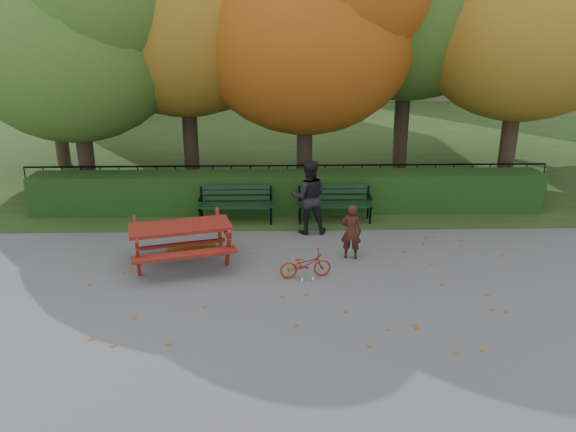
{
  "coord_description": "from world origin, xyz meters",
  "views": [
    {
      "loc": [
        -0.39,
        -9.32,
        4.68
      ],
      "look_at": [
        -0.1,
        1.2,
        1.0
      ],
      "focal_mm": 35.0,
      "sensor_mm": 36.0,
      "label": 1
    }
  ],
  "objects_px": {
    "tree_c": "(319,14)",
    "child": "(351,232)",
    "bench_left": "(236,201)",
    "adult": "(309,197)",
    "tree_e": "(543,3)",
    "bench_right": "(334,200)",
    "bicycle": "(305,264)",
    "picnic_table": "(181,234)",
    "tree_a": "(80,27)"
  },
  "relations": [
    {
      "from": "bench_left",
      "to": "picnic_table",
      "type": "xyz_separation_m",
      "value": [
        -0.94,
        -2.56,
        0.14
      ]
    },
    {
      "from": "tree_a",
      "to": "picnic_table",
      "type": "relative_size",
      "value": 3.23
    },
    {
      "from": "child",
      "to": "bicycle",
      "type": "distance_m",
      "value": 1.38
    },
    {
      "from": "tree_c",
      "to": "tree_a",
      "type": "bearing_deg",
      "value": -176.35
    },
    {
      "from": "bench_right",
      "to": "tree_e",
      "type": "bearing_deg",
      "value": 20.87
    },
    {
      "from": "tree_e",
      "to": "tree_c",
      "type": "bearing_deg",
      "value": 178.07
    },
    {
      "from": "picnic_table",
      "to": "child",
      "type": "xyz_separation_m",
      "value": [
        3.44,
        0.25,
        -0.08
      ]
    },
    {
      "from": "child",
      "to": "picnic_table",
      "type": "bearing_deg",
      "value": 16.89
    },
    {
      "from": "child",
      "to": "bench_left",
      "type": "bearing_deg",
      "value": -30.02
    },
    {
      "from": "tree_c",
      "to": "adult",
      "type": "distance_m",
      "value": 5.02
    },
    {
      "from": "bench_right",
      "to": "adult",
      "type": "relative_size",
      "value": 1.04
    },
    {
      "from": "adult",
      "to": "tree_c",
      "type": "bearing_deg",
      "value": -100.12
    },
    {
      "from": "bench_left",
      "to": "bench_right",
      "type": "relative_size",
      "value": 1.0
    },
    {
      "from": "tree_e",
      "to": "bench_right",
      "type": "relative_size",
      "value": 4.53
    },
    {
      "from": "tree_c",
      "to": "bench_left",
      "type": "height_order",
      "value": "tree_c"
    },
    {
      "from": "tree_a",
      "to": "tree_c",
      "type": "xyz_separation_m",
      "value": [
        6.02,
        0.38,
        0.3
      ]
    },
    {
      "from": "tree_e",
      "to": "bench_left",
      "type": "xyz_separation_m",
      "value": [
        -7.82,
        -2.07,
        -4.56
      ]
    },
    {
      "from": "tree_a",
      "to": "tree_c",
      "type": "bearing_deg",
      "value": 3.65
    },
    {
      "from": "tree_a",
      "to": "child",
      "type": "relative_size",
      "value": 6.44
    },
    {
      "from": "tree_e",
      "to": "bench_left",
      "type": "distance_m",
      "value": 9.29
    },
    {
      "from": "bench_right",
      "to": "picnic_table",
      "type": "xyz_separation_m",
      "value": [
        -3.34,
        -2.56,
        0.14
      ]
    },
    {
      "from": "bench_left",
      "to": "adult",
      "type": "relative_size",
      "value": 1.04
    },
    {
      "from": "tree_a",
      "to": "picnic_table",
      "type": "xyz_separation_m",
      "value": [
        2.95,
        -4.44,
        -3.86
      ]
    },
    {
      "from": "bench_left",
      "to": "bicycle",
      "type": "height_order",
      "value": "bench_left"
    },
    {
      "from": "tree_a",
      "to": "bench_right",
      "type": "bearing_deg",
      "value": -16.61
    },
    {
      "from": "picnic_table",
      "to": "bicycle",
      "type": "bearing_deg",
      "value": -29.72
    },
    {
      "from": "bicycle",
      "to": "bench_left",
      "type": "bearing_deg",
      "value": 16.23
    },
    {
      "from": "picnic_table",
      "to": "adult",
      "type": "xyz_separation_m",
      "value": [
        2.66,
        1.76,
        0.2
      ]
    },
    {
      "from": "child",
      "to": "bicycle",
      "type": "relative_size",
      "value": 1.16
    },
    {
      "from": "tree_a",
      "to": "tree_e",
      "type": "xyz_separation_m",
      "value": [
        11.71,
        0.19,
        0.56
      ]
    },
    {
      "from": "tree_c",
      "to": "child",
      "type": "bearing_deg",
      "value": -85.41
    },
    {
      "from": "adult",
      "to": "bench_left",
      "type": "bearing_deg",
      "value": -27.36
    },
    {
      "from": "bench_left",
      "to": "adult",
      "type": "distance_m",
      "value": 1.93
    },
    {
      "from": "tree_e",
      "to": "bicycle",
      "type": "xyz_separation_m",
      "value": [
        -6.31,
        -5.28,
        -4.82
      ]
    },
    {
      "from": "tree_c",
      "to": "bench_left",
      "type": "xyz_separation_m",
      "value": [
        -2.13,
        -2.26,
        -4.3
      ]
    },
    {
      "from": "bench_left",
      "to": "child",
      "type": "relative_size",
      "value": 1.55
    },
    {
      "from": "bench_right",
      "to": "child",
      "type": "relative_size",
      "value": 1.55
    },
    {
      "from": "child",
      "to": "adult",
      "type": "bearing_deg",
      "value": -49.88
    },
    {
      "from": "tree_e",
      "to": "bench_left",
      "type": "relative_size",
      "value": 4.53
    },
    {
      "from": "bench_right",
      "to": "bicycle",
      "type": "distance_m",
      "value": 3.35
    },
    {
      "from": "tree_a",
      "to": "tree_c",
      "type": "distance_m",
      "value": 6.04
    },
    {
      "from": "tree_e",
      "to": "adult",
      "type": "relative_size",
      "value": 4.73
    },
    {
      "from": "tree_c",
      "to": "tree_e",
      "type": "bearing_deg",
      "value": -1.93
    },
    {
      "from": "tree_c",
      "to": "bicycle",
      "type": "height_order",
      "value": "tree_c"
    },
    {
      "from": "child",
      "to": "tree_c",
      "type": "bearing_deg",
      "value": -72.65
    },
    {
      "from": "tree_c",
      "to": "picnic_table",
      "type": "relative_size",
      "value": 3.45
    },
    {
      "from": "adult",
      "to": "bicycle",
      "type": "bearing_deg",
      "value": 82.76
    },
    {
      "from": "bench_right",
      "to": "bicycle",
      "type": "height_order",
      "value": "bench_right"
    },
    {
      "from": "picnic_table",
      "to": "bicycle",
      "type": "distance_m",
      "value": 2.57
    },
    {
      "from": "bench_right",
      "to": "adult",
      "type": "xyz_separation_m",
      "value": [
        -0.68,
        -0.8,
        0.34
      ]
    }
  ]
}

